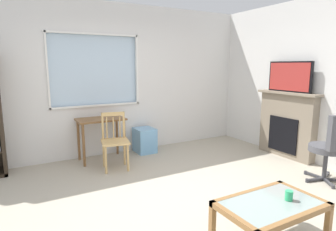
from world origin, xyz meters
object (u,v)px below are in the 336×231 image
Objects in this scene: tv at (290,77)px; office_chair at (332,145)px; desk_under_window at (101,126)px; plastic_drawer_unit at (145,140)px; wooden_chair at (115,140)px; coffee_table at (271,209)px; fireplace at (287,124)px; sippy_cup at (289,195)px.

tv is 0.85× the size of office_chair.
plastic_drawer_unit is at bearing 3.38° from desk_under_window.
wooden_chair is 2.69m from coffee_table.
office_chair is at bearing -57.43° from plastic_drawer_unit.
fireplace reaches higher than sippy_cup.
sippy_cup is at bearing -159.51° from office_chair.
coffee_table is at bearing -77.82° from wooden_chair.
wooden_chair reaches higher than plastic_drawer_unit.
coffee_table is at bearing -93.79° from plastic_drawer_unit.
office_chair reaches higher than sippy_cup.
desk_under_window is at bearing 154.25° from tv.
fireplace is 0.85m from tv.
plastic_drawer_unit is at bearing 35.97° from wooden_chair.
fireplace is at bearing 38.87° from sippy_cup.
tv reaches higher than office_chair.
desk_under_window reaches higher than sippy_cup.
desk_under_window is 0.89× the size of wooden_chair.
fireplace is 2.91m from coffee_table.
office_chair is (2.44, -2.04, 0.09)m from wooden_chair.
office_chair is at bearing -39.85° from wooden_chair.
sippy_cup reaches higher than coffee_table.
plastic_drawer_unit is 3.20m from coffee_table.
wooden_chair is (0.07, -0.51, -0.14)m from desk_under_window.
fireplace is at bearing -34.71° from plastic_drawer_unit.
plastic_drawer_unit is at bearing 145.29° from fireplace.
sippy_cup is at bearing -74.56° from wooden_chair.
wooden_chair is at bearing 162.55° from fireplace.
desk_under_window reaches higher than coffee_table.
fireplace is at bearing -25.61° from desk_under_window.
office_chair is (-0.48, -1.12, -0.04)m from fireplace.
fireplace is (2.92, -0.92, 0.13)m from wooden_chair.
plastic_drawer_unit is 0.46× the size of office_chair.
tv is (2.12, -1.48, 1.21)m from plastic_drawer_unit.
fireplace is at bearing 36.00° from coffee_table.
tv reaches higher than fireplace.
sippy_cup is (-1.70, -0.64, -0.08)m from office_chair.
fireplace is (2.99, -1.43, -0.01)m from desk_under_window.
coffee_table is (-1.87, -0.59, -0.19)m from office_chair.
fireplace reaches higher than wooden_chair.
tv is at bearing 67.73° from office_chair.
coffee_table is at bearing -78.55° from desk_under_window.
coffee_table is (-2.33, -1.71, -1.08)m from tv.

